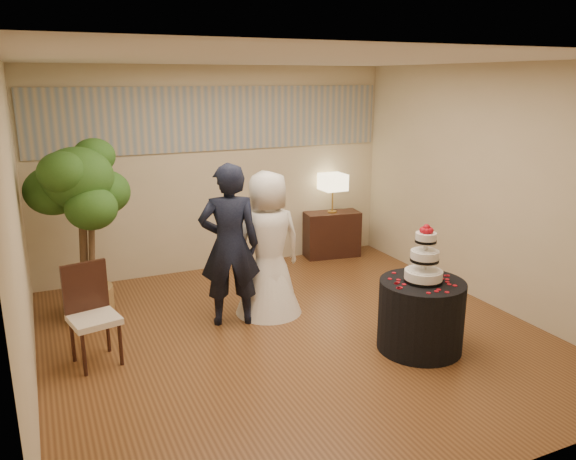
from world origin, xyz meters
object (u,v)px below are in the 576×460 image
groom (230,245)px  bride (268,244)px  cake_table (421,315)px  table_lamp (333,193)px  side_chair (94,316)px  console (332,234)px  ficus_tree (82,230)px  wedding_cake (425,253)px

groom → bride: size_ratio=1.08×
cake_table → table_lamp: table_lamp is taller
table_lamp → side_chair: size_ratio=0.60×
bride → side_chair: (-1.95, -0.45, -0.35)m
groom → side_chair: 1.56m
console → side_chair: (-3.64, -2.01, 0.14)m
cake_table → ficus_tree: (-2.93, 2.19, 0.66)m
cake_table → table_lamp: size_ratio=1.45×
console → ficus_tree: ficus_tree is taller
wedding_cake → ficus_tree: (-2.93, 2.19, 0.02)m
groom → ficus_tree: (-1.42, 0.82, 0.12)m
bride → wedding_cake: (1.02, -1.47, 0.17)m
side_chair → bride: bearing=0.7°
table_lamp → console: bearing=0.0°
wedding_cake → console: 3.17m
wedding_cake → side_chair: wedding_cake is taller
wedding_cake → table_lamp: bearing=77.6°
wedding_cake → cake_table: bearing=0.0°
groom → bride: (0.49, 0.10, -0.07)m
table_lamp → cake_table: bearing=-102.4°
cake_table → table_lamp: 3.17m
groom → cake_table: (1.51, -1.37, -0.54)m
bride → table_lamp: 2.31m
groom → bride: 0.50m
wedding_cake → table_lamp: size_ratio=1.00×
groom → wedding_cake: 2.04m
groom → table_lamp: groom is taller
cake_table → side_chair: side_chair is taller
bride → table_lamp: size_ratio=2.85×
groom → side_chair: bearing=27.7°
console → groom: bearing=-134.6°
table_lamp → ficus_tree: ficus_tree is taller
wedding_cake → table_lamp: wedding_cake is taller
cake_table → ficus_tree: size_ratio=0.41×
console → bride: bearing=-129.1°
bride → groom: bearing=8.9°
groom → wedding_cake: size_ratio=3.09×
bride → cake_table: size_ratio=1.97×
table_lamp → wedding_cake: bearing=-102.4°
side_chair → groom: bearing=1.2°
bride → cake_table: (1.02, -1.47, -0.47)m
groom → console: 2.79m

